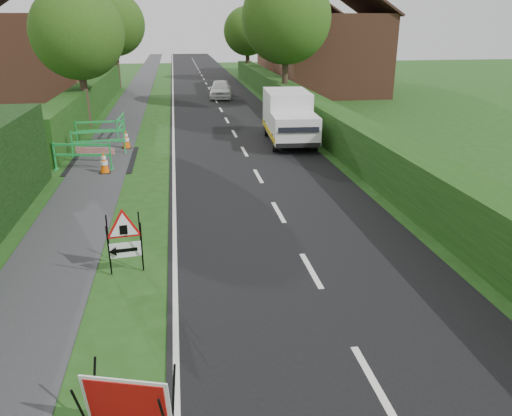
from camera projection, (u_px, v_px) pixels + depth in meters
ground at (195, 306)px, 9.28m from camera, size 120.00×120.00×0.00m
road_surface at (207, 85)px, 42.03m from camera, size 6.00×90.00×0.02m
footpath at (140, 86)px, 41.23m from camera, size 2.00×90.00×0.02m
hedge_west_far at (92, 113)px, 28.91m from camera, size 1.00×24.00×1.80m
hedge_east at (311, 127)px, 25.04m from camera, size 1.20×50.00×1.50m
house_west at (30, 54)px, 34.57m from camera, size 7.50×7.40×7.88m
house_east_a at (330, 53)px, 35.79m from camera, size 7.50×7.40×7.88m
house_east_b at (298, 45)px, 48.89m from camera, size 7.50×7.40×7.88m
tree_nw at (77, 33)px, 23.70m from camera, size 4.40×4.40×6.70m
tree_ne at (286, 18)px, 28.77m from camera, size 5.20×5.20×7.79m
tree_fw at (113, 24)px, 38.38m from camera, size 4.80×4.80×7.24m
tree_fe at (247, 31)px, 43.91m from camera, size 4.20×4.20×6.33m
red_rect_sign at (127, 404)px, 6.14m from camera, size 1.23×0.95×0.93m
triangle_sign at (122, 237)px, 10.17m from camera, size 0.92×0.92×1.21m
works_van at (289, 116)px, 21.59m from camera, size 2.15×4.81×2.14m
traffic_cone_0 at (304, 138)px, 21.02m from camera, size 0.38×0.38×0.79m
traffic_cone_1 at (289, 129)px, 22.64m from camera, size 0.38×0.38×0.79m
traffic_cone_2 at (273, 121)px, 24.55m from camera, size 0.38×0.38×0.79m
traffic_cone_3 at (104, 162)px, 17.29m from camera, size 0.38×0.38×0.79m
traffic_cone_4 at (126, 139)px, 20.72m from camera, size 0.38×0.38×0.79m
ped_barrier_0 at (82, 153)px, 17.60m from camera, size 2.09×0.71×1.00m
ped_barrier_1 at (98, 139)px, 19.66m from camera, size 2.08×0.54×1.00m
ped_barrier_2 at (100, 128)px, 21.62m from camera, size 2.07×0.42×1.00m
ped_barrier_3 at (121, 124)px, 22.63m from camera, size 0.45×2.07×1.00m
redwhite_plank at (96, 162)px, 18.79m from camera, size 1.46×0.44×0.25m
hatchback_car at (221, 89)px, 34.49m from camera, size 1.85×3.77×1.24m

